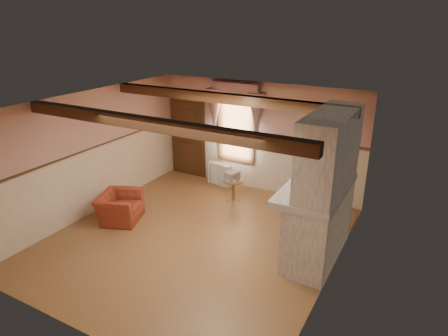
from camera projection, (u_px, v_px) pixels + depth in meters
The scene contains 26 objects.
floor at pixel (196, 238), 8.23m from camera, with size 5.50×6.00×0.01m, color brown.
ceiling at pixel (192, 104), 7.23m from camera, with size 5.50×6.00×0.01m, color silver.
wall_back at pixel (258, 137), 10.19m from camera, with size 5.50×0.02×2.80m, color tan.
wall_front at pixel (70, 250), 5.28m from camera, with size 5.50×0.02×2.80m, color tan.
wall_left at pixel (91, 153), 8.97m from camera, with size 0.02×6.00×2.80m, color tan.
wall_right at pixel (336, 206), 6.49m from camera, with size 0.02×6.00×2.80m, color tan.
wainscot at pixel (195, 206), 7.97m from camera, with size 5.50×6.00×1.50m, color beige, non-canonical shape.
chair_rail at pixel (194, 171), 7.70m from camera, with size 5.50×6.00×0.08m, color black, non-canonical shape.
firebox at pixel (300, 230), 7.66m from camera, with size 0.20×0.95×0.90m, color black.
armchair at pixel (120, 207), 8.88m from camera, with size 0.96×0.84×0.62m, color maroon.
side_table at pixel (233, 190), 9.84m from camera, with size 0.51×0.51×0.55m, color brown.
book_stack at pixel (232, 176), 9.72m from camera, with size 0.26×0.32×0.20m, color #B7AD8C.
radiator at pixel (220, 174), 10.77m from camera, with size 0.70×0.18×0.60m, color silver.
bowl at pixel (319, 180), 7.35m from camera, with size 0.34×0.34×0.08m, color brown.
mantel_clock at pixel (328, 168), 7.76m from camera, with size 0.14×0.24×0.20m, color black.
oil_lamp at pixel (327, 168), 7.68m from camera, with size 0.11×0.11×0.28m, color #B57333.
candle_red at pixel (307, 194), 6.71m from camera, with size 0.06×0.06×0.16m, color maroon.
jar_yellow at pixel (305, 196), 6.66m from camera, with size 0.06×0.06×0.12m, color gold.
fireplace at pixel (326, 189), 7.13m from camera, with size 0.85×2.00×2.80m, color gray.
mantel at pixel (316, 189), 7.23m from camera, with size 1.05×2.05×0.12m, color gray.
overmantel_mirror at pixel (309, 156), 7.09m from camera, with size 0.06×1.44×1.04m, color silver.
door at pixel (188, 139), 11.21m from camera, with size 1.10×0.10×2.10m, color black.
window at pixel (236, 125), 10.34m from camera, with size 1.06×0.08×2.02m, color white.
window_drapes at pixel (235, 102), 10.06m from camera, with size 1.30×0.14×1.40m, color gray.
ceiling_beam_front at pixel (150, 124), 6.29m from camera, with size 5.50×0.18×0.20m, color black.
ceiling_beam_back at pixel (224, 98), 8.25m from camera, with size 5.50×0.18×0.20m, color black.
Camera 1 is at (3.98, -6.00, 4.30)m, focal length 32.00 mm.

